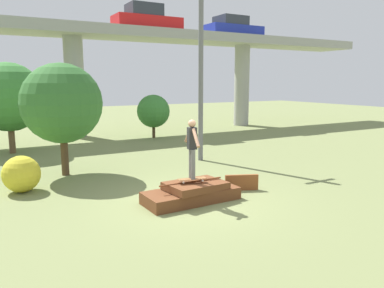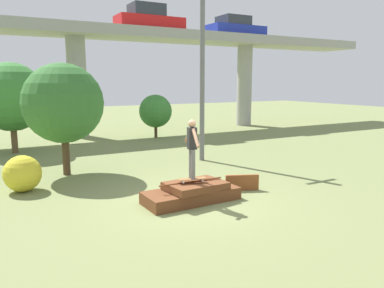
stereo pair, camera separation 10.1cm
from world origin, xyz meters
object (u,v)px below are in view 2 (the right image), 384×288
at_px(bush_yellow_flowering, 23,174).
at_px(tree_behind_left, 11,97).
at_px(skateboard, 192,179).
at_px(car_on_overpass_left, 235,28).
at_px(car_on_overpass_mid, 149,19).
at_px(tree_behind_right, 63,103).
at_px(tree_mid_back, 156,111).
at_px(skater, 192,145).
at_px(utility_pole, 202,67).

bearing_deg(bush_yellow_flowering, tree_behind_left, 88.31).
relative_size(skateboard, car_on_overpass_left, 0.19).
bearing_deg(car_on_overpass_left, car_on_overpass_mid, -178.83).
distance_m(tree_behind_right, tree_mid_back, 9.16).
xyz_separation_m(skateboard, car_on_overpass_left, (11.13, 14.05, 6.33)).
xyz_separation_m(skateboard, tree_behind_right, (-2.42, 4.82, 1.86)).
bearing_deg(car_on_overpass_left, skateboard, -128.38).
distance_m(skater, tree_mid_back, 12.07).
xyz_separation_m(tree_behind_left, tree_behind_right, (1.33, -5.40, -0.05)).
xyz_separation_m(skater, tree_behind_right, (-2.42, 4.82, 0.93)).
xyz_separation_m(skater, tree_mid_back, (3.83, 11.45, -0.04)).
distance_m(tree_behind_left, bush_yellow_flowering, 7.19).
bearing_deg(car_on_overpass_mid, bush_yellow_flowering, -128.68).
bearing_deg(utility_pole, car_on_overpass_mid, 80.71).
xyz_separation_m(skater, car_on_overpass_left, (11.13, 14.05, 5.40)).
distance_m(tree_mid_back, bush_yellow_flowering, 11.30).
distance_m(skater, car_on_overpass_left, 18.72).
height_order(car_on_overpass_mid, tree_behind_left, car_on_overpass_mid).
xyz_separation_m(utility_pole, tree_behind_left, (-6.77, 5.55, -1.29)).
relative_size(car_on_overpass_left, tree_behind_right, 1.08).
xyz_separation_m(skater, car_on_overpass_mid, (4.53, 13.92, 5.47)).
height_order(tree_behind_right, bush_yellow_flowering, tree_behind_right).
relative_size(utility_pole, tree_mid_back, 2.97).
bearing_deg(car_on_overpass_mid, car_on_overpass_left, 1.17).
relative_size(skateboard, utility_pole, 0.11).
xyz_separation_m(skateboard, bush_yellow_flowering, (-3.96, 3.32, -0.11)).
distance_m(skateboard, car_on_overpass_left, 19.01).
bearing_deg(bush_yellow_flowering, tree_mid_back, 46.24).
bearing_deg(tree_behind_right, skater, -63.32).
relative_size(skater, tree_behind_left, 0.39).
bearing_deg(skater, utility_pole, 57.14).
xyz_separation_m(skateboard, car_on_overpass_mid, (4.53, 13.92, 6.40)).
bearing_deg(tree_behind_right, car_on_overpass_left, 34.25).
bearing_deg(utility_pole, car_on_overpass_left, 49.14).
relative_size(tree_behind_right, bush_yellow_flowering, 3.55).
bearing_deg(bush_yellow_flowering, utility_pole, 11.00).
bearing_deg(tree_behind_right, skateboard, -63.32).
xyz_separation_m(utility_pole, tree_behind_right, (-5.44, 0.15, -1.33)).
bearing_deg(tree_mid_back, tree_behind_right, -133.34).
relative_size(skateboard, tree_mid_back, 0.32).
distance_m(car_on_overpass_left, tree_mid_back, 9.47).
xyz_separation_m(car_on_overpass_mid, bush_yellow_flowering, (-8.49, -10.60, -6.51)).
bearing_deg(car_on_overpass_left, tree_behind_left, -165.56).
distance_m(car_on_overpass_mid, tree_mid_back, 6.08).
distance_m(car_on_overpass_left, tree_behind_right, 17.00).
bearing_deg(car_on_overpass_mid, tree_behind_left, -155.94).
bearing_deg(car_on_overpass_left, skater, -128.38).
bearing_deg(tree_mid_back, utility_pole, -96.80).
distance_m(utility_pole, tree_mid_back, 7.20).
distance_m(utility_pole, bush_yellow_flowering, 7.84).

